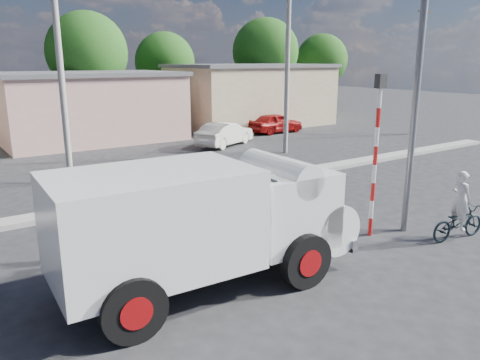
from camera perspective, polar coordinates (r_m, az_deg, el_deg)
ground_plane at (r=10.39m, az=10.32°, el=-12.71°), size 120.00×120.00×0.00m
median at (r=16.56m, az=-9.55°, el=-2.00°), size 40.00×0.80×0.16m
truck at (r=9.78m, az=-3.72°, el=-4.84°), size 6.56×2.85×2.66m
bicycle at (r=13.89m, az=25.03°, el=-4.70°), size 1.88×0.89×0.95m
cyclist at (r=13.80m, az=25.17°, el=-3.43°), size 0.46×0.63×1.59m
car_cream at (r=26.53m, az=-1.88°, el=5.64°), size 4.28×2.95×1.34m
car_red at (r=31.45m, az=4.39°, el=6.95°), size 3.86×1.61×1.31m
traffic_pole at (r=12.84m, az=16.28°, el=4.40°), size 0.28×0.18×4.36m
streetlight at (r=13.24m, az=20.72°, el=14.66°), size 2.34×0.22×9.00m
building_row at (r=29.59m, az=-19.62°, el=8.59°), size 37.80×7.30×4.44m
tree_row at (r=37.71m, az=-13.19°, el=14.41°), size 51.24×7.43×8.42m
utility_poles at (r=20.95m, az=-6.62°, el=12.58°), size 35.40×0.24×8.00m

